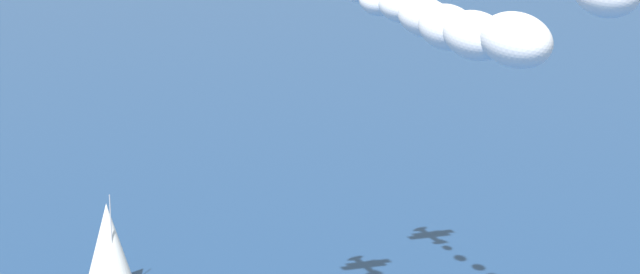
% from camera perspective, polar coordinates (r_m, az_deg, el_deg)
% --- Properties ---
extents(sailboat_far_port, '(8.72, 10.73, 14.02)m').
position_cam_1_polar(sailboat_far_port, '(159.76, -9.98, -5.17)').
color(sailboat_far_port, '#9E9993').
rests_on(sailboat_far_port, ground_plane).
extents(smoke_trail_lead, '(31.34, 36.54, 4.96)m').
position_cam_1_polar(smoke_trail_lead, '(92.86, 5.82, 5.48)').
color(smoke_trail_lead, silver).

